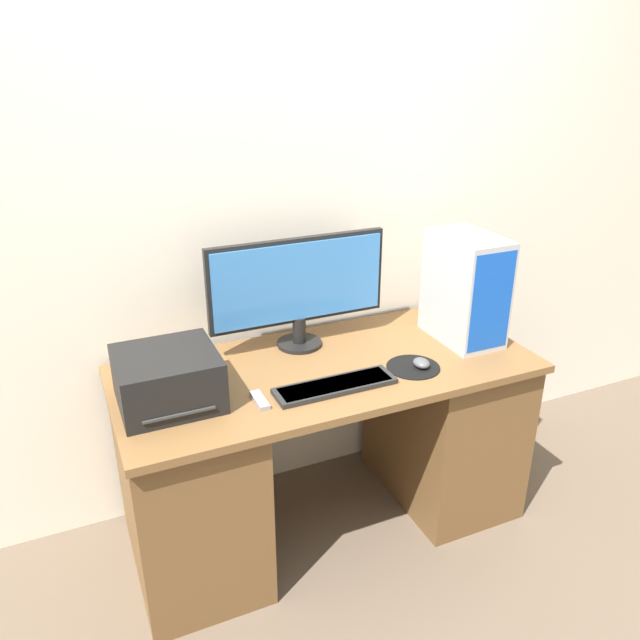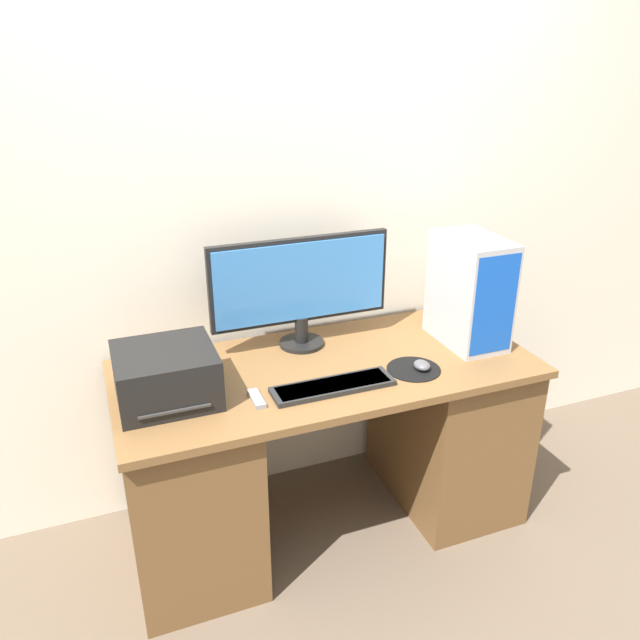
# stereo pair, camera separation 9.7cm
# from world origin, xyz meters

# --- Properties ---
(ground_plane) EXTENTS (12.00, 12.00, 0.00)m
(ground_plane) POSITION_xyz_m (0.00, 0.00, 0.00)
(ground_plane) COLOR brown
(wall_back) EXTENTS (6.40, 0.05, 2.70)m
(wall_back) POSITION_xyz_m (0.00, 0.75, 1.35)
(wall_back) COLOR silver
(wall_back) RESTS_ON ground_plane
(desk) EXTENTS (1.57, 0.70, 0.74)m
(desk) POSITION_xyz_m (0.00, 0.35, 0.38)
(desk) COLOR brown
(desk) RESTS_ON ground_plane
(monitor) EXTENTS (0.72, 0.18, 0.44)m
(monitor) POSITION_xyz_m (-0.03, 0.56, 0.99)
(monitor) COLOR black
(monitor) RESTS_ON desk
(keyboard) EXTENTS (0.44, 0.12, 0.02)m
(keyboard) POSITION_xyz_m (-0.04, 0.18, 0.75)
(keyboard) COLOR black
(keyboard) RESTS_ON desk
(mousepad) EXTENTS (0.20, 0.20, 0.00)m
(mousepad) POSITION_xyz_m (0.29, 0.20, 0.74)
(mousepad) COLOR black
(mousepad) RESTS_ON desk
(mouse) EXTENTS (0.06, 0.07, 0.03)m
(mouse) POSITION_xyz_m (0.31, 0.19, 0.76)
(mouse) COLOR #4C4C51
(mouse) RESTS_ON mousepad
(computer_tower) EXTENTS (0.20, 0.33, 0.43)m
(computer_tower) POSITION_xyz_m (0.61, 0.35, 0.96)
(computer_tower) COLOR #B2B2B7
(computer_tower) RESTS_ON desk
(printer) EXTENTS (0.33, 0.32, 0.18)m
(printer) POSITION_xyz_m (-0.59, 0.32, 0.83)
(printer) COLOR black
(printer) RESTS_ON desk
(remote_control) EXTENTS (0.04, 0.12, 0.02)m
(remote_control) POSITION_xyz_m (-0.32, 0.20, 0.75)
(remote_control) COLOR gray
(remote_control) RESTS_ON desk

